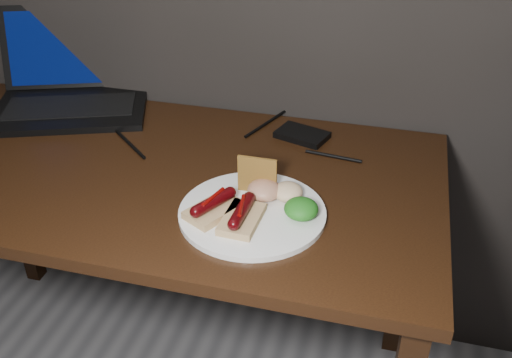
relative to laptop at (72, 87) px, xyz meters
The scene contains 11 objects.
desk 0.46m from the laptop, 39.20° to the right, with size 1.40×0.70×0.75m.
laptop is the anchor object (origin of this frame).
hard_drive 0.68m from the laptop, ahead, with size 0.13×0.08×0.02m, color black.
desk_cables 0.38m from the laptop, 15.54° to the right, with size 0.96×0.38×0.01m.
plate 0.76m from the laptop, 31.92° to the right, with size 0.31×0.31×0.01m, color white.
bread_sausage_left 0.71m from the laptop, 37.13° to the right, with size 0.12×0.13×0.04m.
bread_sausage_center 0.77m from the laptop, 35.15° to the right, with size 0.08×0.12×0.04m.
crispbread 0.72m from the laptop, 27.55° to the right, with size 0.09×0.01×0.09m, color #AD7E2F.
salad_greens 0.84m from the laptop, 28.05° to the right, with size 0.07×0.07×0.04m, color #175210.
salsa_mound 0.74m from the laptop, 28.07° to the right, with size 0.07×0.07×0.04m, color maroon.
coleslaw_mound 0.78m from the laptop, 25.74° to the right, with size 0.06×0.06×0.04m, color silver.
Camera 1 is at (0.56, 0.33, 1.44)m, focal length 40.00 mm.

